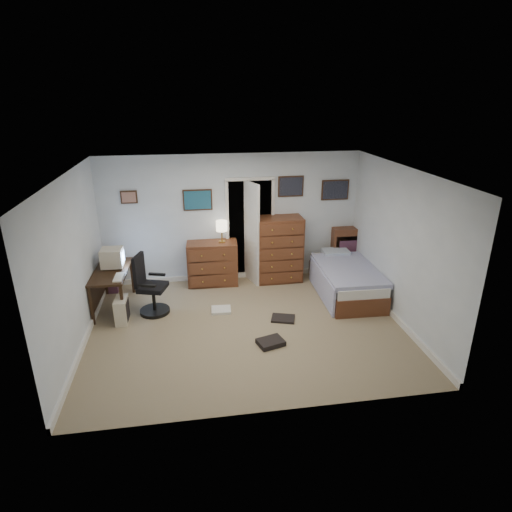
{
  "coord_description": "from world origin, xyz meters",
  "views": [
    {
      "loc": [
        -0.8,
        -6.01,
        3.56
      ],
      "look_at": [
        0.2,
        0.3,
        1.1
      ],
      "focal_mm": 30.0,
      "sensor_mm": 36.0,
      "label": 1
    }
  ],
  "objects_px": {
    "computer_desk": "(107,279)",
    "low_dresser": "(213,263)",
    "tall_dresser": "(279,249)",
    "office_chair": "(150,291)",
    "bed": "(345,279)"
  },
  "relations": [
    {
      "from": "office_chair",
      "to": "bed",
      "type": "xyz_separation_m",
      "value": [
        3.54,
        0.18,
        -0.11
      ]
    },
    {
      "from": "computer_desk",
      "to": "low_dresser",
      "type": "relative_size",
      "value": 1.28
    },
    {
      "from": "office_chair",
      "to": "tall_dresser",
      "type": "distance_m",
      "value": 2.66
    },
    {
      "from": "low_dresser",
      "to": "bed",
      "type": "distance_m",
      "value": 2.56
    },
    {
      "from": "office_chair",
      "to": "low_dresser",
      "type": "xyz_separation_m",
      "value": [
        1.13,
        1.04,
        0.02
      ]
    },
    {
      "from": "office_chair",
      "to": "bed",
      "type": "distance_m",
      "value": 3.55
    },
    {
      "from": "office_chair",
      "to": "bed",
      "type": "relative_size",
      "value": 0.55
    },
    {
      "from": "computer_desk",
      "to": "tall_dresser",
      "type": "xyz_separation_m",
      "value": [
        3.18,
        0.72,
        0.11
      ]
    },
    {
      "from": "computer_desk",
      "to": "bed",
      "type": "distance_m",
      "value": 4.28
    },
    {
      "from": "computer_desk",
      "to": "tall_dresser",
      "type": "relative_size",
      "value": 0.95
    },
    {
      "from": "computer_desk",
      "to": "office_chair",
      "type": "xyz_separation_m",
      "value": [
        0.73,
        -0.29,
        -0.14
      ]
    },
    {
      "from": "computer_desk",
      "to": "tall_dresser",
      "type": "bearing_deg",
      "value": 14.42
    },
    {
      "from": "office_chair",
      "to": "bed",
      "type": "height_order",
      "value": "office_chair"
    },
    {
      "from": "low_dresser",
      "to": "computer_desk",
      "type": "bearing_deg",
      "value": -155.06
    },
    {
      "from": "computer_desk",
      "to": "office_chair",
      "type": "relative_size",
      "value": 1.18
    }
  ]
}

